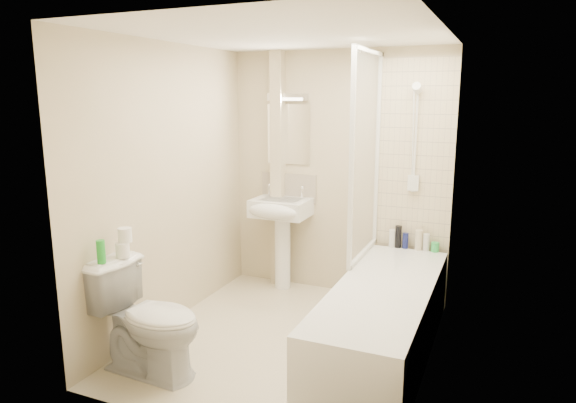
% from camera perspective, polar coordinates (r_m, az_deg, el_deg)
% --- Properties ---
extents(floor, '(2.50, 2.50, 0.00)m').
position_cam_1_polar(floor, '(4.34, -0.04, -15.24)').
color(floor, beige).
rests_on(floor, ground).
extents(wall_back, '(2.20, 0.02, 2.40)m').
position_cam_1_polar(wall_back, '(5.10, 5.51, 3.01)').
color(wall_back, beige).
rests_on(wall_back, ground).
extents(wall_left, '(0.02, 2.50, 2.40)m').
position_cam_1_polar(wall_left, '(4.48, -13.07, 1.57)').
color(wall_left, beige).
rests_on(wall_left, ground).
extents(wall_right, '(0.02, 2.50, 2.40)m').
position_cam_1_polar(wall_right, '(3.66, 15.99, -0.83)').
color(wall_right, beige).
rests_on(wall_right, ground).
extents(ceiling, '(2.20, 2.50, 0.02)m').
position_cam_1_polar(ceiling, '(3.89, -0.04, 18.11)').
color(ceiling, white).
rests_on(ceiling, wall_back).
extents(tile_back, '(0.70, 0.01, 1.75)m').
position_cam_1_polar(tile_back, '(4.89, 13.96, 5.01)').
color(tile_back, beige).
rests_on(tile_back, wall_back).
extents(tile_right, '(0.01, 2.10, 1.75)m').
position_cam_1_polar(tile_right, '(3.72, 16.21, 2.89)').
color(tile_right, beige).
rests_on(tile_right, wall_right).
extents(pipe_boxing, '(0.12, 0.12, 2.40)m').
position_cam_1_polar(pipe_boxing, '(5.26, -1.14, 3.34)').
color(pipe_boxing, beige).
rests_on(pipe_boxing, ground).
extents(splashback, '(0.60, 0.02, 0.30)m').
position_cam_1_polar(splashback, '(5.30, 0.08, 1.53)').
color(splashback, beige).
rests_on(splashback, wall_back).
extents(mirror, '(0.46, 0.01, 0.60)m').
position_cam_1_polar(mirror, '(5.22, 0.07, 7.47)').
color(mirror, white).
rests_on(mirror, wall_back).
extents(strip_light, '(0.42, 0.07, 0.07)m').
position_cam_1_polar(strip_light, '(5.19, -0.03, 11.53)').
color(strip_light, silver).
rests_on(strip_light, wall_back).
extents(bathtub, '(0.70, 2.10, 0.55)m').
position_cam_1_polar(bathtub, '(4.10, 10.48, -12.65)').
color(bathtub, white).
rests_on(bathtub, ground).
extents(shower_screen, '(0.04, 0.92, 1.80)m').
position_cam_1_polar(shower_screen, '(4.53, 8.66, 5.03)').
color(shower_screen, white).
rests_on(shower_screen, bathtub).
extents(shower_fixture, '(0.10, 0.16, 0.99)m').
position_cam_1_polar(shower_fixture, '(4.83, 13.92, 6.38)').
color(shower_fixture, white).
rests_on(shower_fixture, wall_back).
extents(pedestal_sink, '(0.56, 0.50, 1.08)m').
position_cam_1_polar(pedestal_sink, '(5.15, -0.91, -1.87)').
color(pedestal_sink, white).
rests_on(pedestal_sink, ground).
extents(bottle_white_a, '(0.06, 0.06, 0.17)m').
position_cam_1_polar(bottle_white_a, '(4.99, 11.52, -4.03)').
color(bottle_white_a, silver).
rests_on(bottle_white_a, bathtub).
extents(bottle_black_b, '(0.06, 0.06, 0.21)m').
position_cam_1_polar(bottle_black_b, '(4.97, 12.15, -3.84)').
color(bottle_black_b, black).
rests_on(bottle_black_b, bathtub).
extents(bottle_blue, '(0.05, 0.05, 0.15)m').
position_cam_1_polar(bottle_blue, '(4.97, 12.92, -4.26)').
color(bottle_blue, navy).
rests_on(bottle_blue, bathtub).
extents(bottle_cream, '(0.07, 0.07, 0.19)m').
position_cam_1_polar(bottle_cream, '(4.94, 14.32, -4.16)').
color(bottle_cream, beige).
rests_on(bottle_cream, bathtub).
extents(bottle_white_b, '(0.06, 0.06, 0.16)m').
position_cam_1_polar(bottle_white_b, '(4.94, 15.12, -4.40)').
color(bottle_white_b, silver).
rests_on(bottle_white_b, bathtub).
extents(bottle_green, '(0.07, 0.07, 0.09)m').
position_cam_1_polar(bottle_green, '(4.94, 16.02, -4.89)').
color(bottle_green, green).
rests_on(bottle_green, bathtub).
extents(toilet, '(0.54, 0.85, 0.82)m').
position_cam_1_polar(toilet, '(3.86, -15.22, -12.47)').
color(toilet, white).
rests_on(toilet, ground).
extents(toilet_roll_lower, '(0.10, 0.10, 0.11)m').
position_cam_1_polar(toilet_roll_lower, '(3.89, -17.91, -5.14)').
color(toilet_roll_lower, white).
rests_on(toilet_roll_lower, toilet).
extents(toilet_roll_upper, '(0.10, 0.10, 0.10)m').
position_cam_1_polar(toilet_roll_upper, '(3.88, -17.67, -3.57)').
color(toilet_roll_upper, white).
rests_on(toilet_roll_upper, toilet_roll_lower).
extents(green_bottle, '(0.06, 0.06, 0.16)m').
position_cam_1_polar(green_bottle, '(3.79, -20.06, -5.27)').
color(green_bottle, green).
rests_on(green_bottle, toilet).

